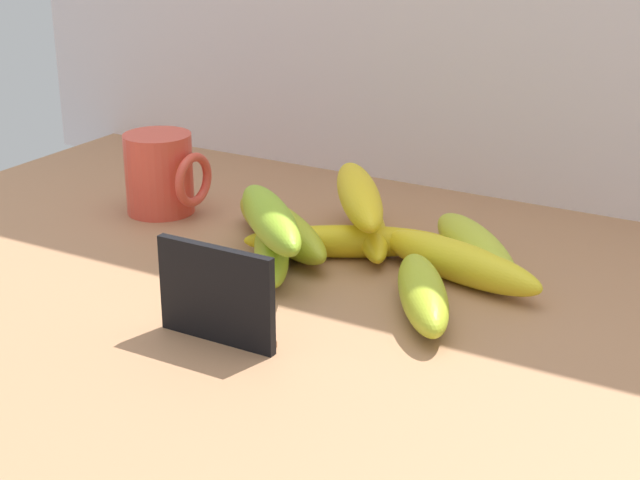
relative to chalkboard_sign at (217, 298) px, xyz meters
The scene contains 12 objects.
counter_top 10.72cm from the chalkboard_sign, 72.70° to the left, with size 110.00×76.00×3.00cm, color #AC7953.
chalkboard_sign is the anchor object (origin of this frame).
coffee_mug 33.49cm from the chalkboard_sign, 136.19° to the left, with size 9.11×7.61×9.04cm.
banana_0 26.26cm from the chalkboard_sign, 88.55° to the left, with size 17.60×3.21×3.21cm, color yellow.
banana_1 16.43cm from the chalkboard_sign, 106.87° to the left, with size 16.39×3.34×3.34cm, color #A1BF2A.
banana_2 24.87cm from the chalkboard_sign, 60.12° to the left, with size 18.72×3.91×3.91cm, color yellow.
banana_3 18.21cm from the chalkboard_sign, 46.05° to the left, with size 15.75×4.03×4.03cm, color #AEC22C.
banana_4 21.77cm from the chalkboard_sign, 88.85° to the left, with size 20.84×3.31×3.31cm, color yellow.
banana_5 21.75cm from the chalkboard_sign, 108.27° to the left, with size 19.41×4.27×4.27cm, color #AAB527.
banana_6 28.19cm from the chalkboard_sign, 63.33° to the left, with size 17.18×4.27×4.27cm, color gold.
banana_7 15.64cm from the chalkboard_sign, 106.28° to the left, with size 17.91×3.95×3.95cm, color #94BF2C.
banana_8 25.61cm from the chalkboard_sign, 90.85° to the left, with size 19.50×4.04×4.04cm, color yellow.
Camera 1 is at (41.38, -68.37, 40.23)cm, focal length 55.42 mm.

